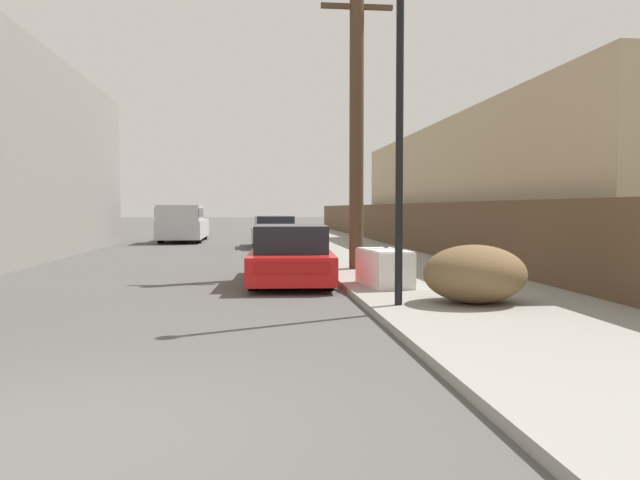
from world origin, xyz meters
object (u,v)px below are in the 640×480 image
object	(u,v)px
parked_sports_car_red	(291,256)
street_lamp	(400,115)
discarded_fridge	(384,267)
utility_pole	(357,121)
brush_pile	(475,274)
car_parked_mid	(274,233)
pickup_truck	(183,224)

from	to	relation	value
parked_sports_car_red	street_lamp	distance (m)	5.04
discarded_fridge	street_lamp	world-z (taller)	street_lamp
utility_pole	street_lamp	distance (m)	6.02
street_lamp	brush_pile	distance (m)	2.81
discarded_fridge	street_lamp	xyz separation A→B (m)	(-0.30, -2.44, 2.62)
discarded_fridge	brush_pile	size ratio (longest dim) A/B	0.98
discarded_fridge	car_parked_mid	size ratio (longest dim) A/B	0.38
discarded_fridge	brush_pile	xyz separation A→B (m)	(0.97, -2.37, 0.11)
discarded_fridge	parked_sports_car_red	world-z (taller)	parked_sports_car_red
pickup_truck	parked_sports_car_red	bearing A→B (deg)	103.82
car_parked_mid	pickup_truck	world-z (taller)	pickup_truck
car_parked_mid	street_lamp	size ratio (longest dim) A/B	0.84
pickup_truck	utility_pole	world-z (taller)	utility_pole
discarded_fridge	street_lamp	size ratio (longest dim) A/B	0.31
utility_pole	brush_pile	size ratio (longest dim) A/B	4.38
pickup_truck	street_lamp	xyz separation A→B (m)	(5.60, -21.30, 2.21)
parked_sports_car_red	brush_pile	bearing A→B (deg)	-52.92
street_lamp	discarded_fridge	bearing A→B (deg)	83.01
discarded_fridge	pickup_truck	size ratio (longest dim) A/B	0.28
car_parked_mid	brush_pile	xyz separation A→B (m)	(2.61, -16.68, -0.03)
car_parked_mid	pickup_truck	size ratio (longest dim) A/B	0.76
car_parked_mid	brush_pile	distance (m)	16.89
car_parked_mid	pickup_truck	xyz separation A→B (m)	(-4.26, 4.55, 0.28)
parked_sports_car_red	utility_pole	world-z (taller)	utility_pole
brush_pile	parked_sports_car_red	bearing A→B (deg)	123.73
discarded_fridge	utility_pole	world-z (taller)	utility_pole
car_parked_mid	pickup_truck	distance (m)	6.24
pickup_truck	utility_pole	bearing A→B (deg)	111.38
discarded_fridge	street_lamp	distance (m)	3.59
parked_sports_car_red	car_parked_mid	xyz separation A→B (m)	(0.09, 12.64, 0.03)
parked_sports_car_red	pickup_truck	distance (m)	17.69
discarded_fridge	pickup_truck	distance (m)	19.77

